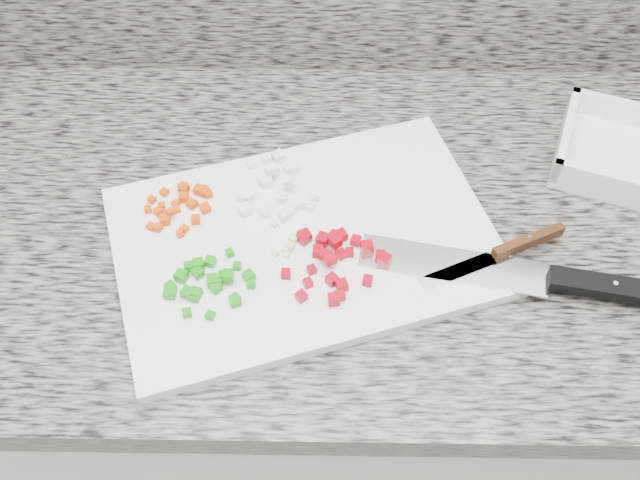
% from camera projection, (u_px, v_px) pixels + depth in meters
% --- Properties ---
extents(cabinet, '(3.92, 0.62, 0.86)m').
position_uv_depth(cabinet, '(335.00, 372.00, 1.33)').
color(cabinet, silver).
rests_on(cabinet, ground).
extents(countertop, '(3.96, 0.64, 0.04)m').
position_uv_depth(countertop, '(341.00, 220.00, 0.97)').
color(countertop, slate).
rests_on(countertop, cabinet).
extents(cutting_board, '(0.55, 0.45, 0.02)m').
position_uv_depth(cutting_board, '(305.00, 241.00, 0.91)').
color(cutting_board, white).
rests_on(cutting_board, countertop).
extents(carrot_pile, '(0.09, 0.09, 0.02)m').
position_uv_depth(carrot_pile, '(181.00, 204.00, 0.93)').
color(carrot_pile, '#DF3E04').
rests_on(carrot_pile, cutting_board).
extents(onion_pile, '(0.11, 0.12, 0.02)m').
position_uv_depth(onion_pile, '(274.00, 187.00, 0.95)').
color(onion_pile, white).
rests_on(onion_pile, cutting_board).
extents(green_pepper_pile, '(0.11, 0.10, 0.02)m').
position_uv_depth(green_pepper_pile, '(207.00, 282.00, 0.86)').
color(green_pepper_pile, '#128A0C').
rests_on(green_pepper_pile, cutting_board).
extents(red_pepper_pile, '(0.14, 0.11, 0.02)m').
position_uv_depth(red_pepper_pile, '(335.00, 257.00, 0.88)').
color(red_pepper_pile, '#9F0212').
rests_on(red_pepper_pile, cutting_board).
extents(garlic_pile, '(0.05, 0.06, 0.01)m').
position_uv_depth(garlic_pile, '(293.00, 241.00, 0.90)').
color(garlic_pile, '#F7E9BF').
rests_on(garlic_pile, cutting_board).
extents(chef_knife, '(0.38, 0.11, 0.02)m').
position_uv_depth(chef_knife, '(557.00, 280.00, 0.86)').
color(chef_knife, white).
rests_on(chef_knife, cutting_board).
extents(paring_knife, '(0.19, 0.10, 0.02)m').
position_uv_depth(paring_knife, '(510.00, 249.00, 0.89)').
color(paring_knife, white).
rests_on(paring_knife, cutting_board).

